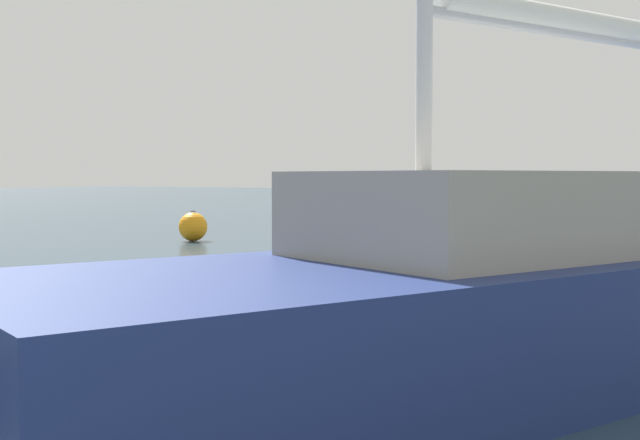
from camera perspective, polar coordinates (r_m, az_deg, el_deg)
The scene contains 5 objects.
ground_plane at distance 19.68m, azimuth 6.95°, elevation -1.53°, with size 160.00×160.00×0.00m, color #283D4C.
kayak at distance 18.62m, azimuth 8.75°, elevation -1.32°, with size 3.77×3.35×0.30m.
kayaker at distance 18.52m, azimuth 8.89°, elevation 0.02°, with size 1.59×1.85×0.71m.
sailboat_end_of_pier at distance 6.36m, azimuth 10.70°, elevation -5.14°, with size 5.69×8.20×9.60m.
mooring_buoy_white_far at distance 20.03m, azimuth -8.78°, elevation -0.46°, with size 0.69×0.69×0.73m.
Camera 1 is at (-6.69, 18.44, 1.56)m, focal length 46.26 mm.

